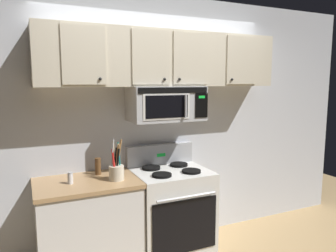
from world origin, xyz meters
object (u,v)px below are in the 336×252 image
(salt_shaker, at_px, (70,178))
(pepper_mill, at_px, (98,166))
(over_range_microwave, at_px, (166,104))
(utensil_crock_cream, at_px, (116,170))
(stove_range, at_px, (171,211))

(salt_shaker, relative_size, pepper_mill, 0.64)
(over_range_microwave, bearing_deg, utensil_crock_cream, -161.72)
(utensil_crock_cream, relative_size, salt_shaker, 3.62)
(utensil_crock_cream, distance_m, pepper_mill, 0.27)
(over_range_microwave, xyz_separation_m, utensil_crock_cream, (-0.59, -0.19, -0.58))
(utensil_crock_cream, height_order, pepper_mill, utensil_crock_cream)
(pepper_mill, bearing_deg, salt_shaker, -146.85)
(salt_shaker, bearing_deg, utensil_crock_cream, -8.04)
(stove_range, distance_m, utensil_crock_cream, 0.79)
(stove_range, xyz_separation_m, utensil_crock_cream, (-0.59, -0.08, 0.53))
(over_range_microwave, relative_size, pepper_mill, 4.64)
(utensil_crock_cream, relative_size, pepper_mill, 2.33)
(utensil_crock_cream, bearing_deg, pepper_mill, 115.92)
(stove_range, height_order, salt_shaker, stove_range)
(stove_range, relative_size, pepper_mill, 6.84)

